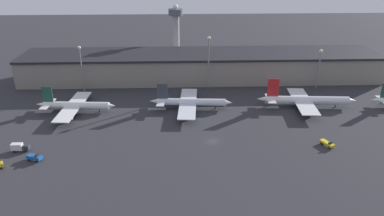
% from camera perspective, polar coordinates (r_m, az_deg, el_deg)
% --- Properties ---
extents(ground, '(600.00, 600.00, 0.00)m').
position_cam_1_polar(ground, '(150.57, 3.14, -5.11)').
color(ground, '#2D2D33').
extents(terminal_building, '(203.76, 31.12, 15.50)m').
position_cam_1_polar(terminal_building, '(218.27, 1.42, 6.44)').
color(terminal_building, gray).
rests_on(terminal_building, ground).
extents(airplane_1, '(37.74, 36.47, 12.34)m').
position_cam_1_polar(airplane_1, '(183.61, -17.38, 0.35)').
color(airplane_1, white).
rests_on(airplane_1, ground).
extents(airplane_2, '(39.80, 38.00, 12.61)m').
position_cam_1_polar(airplane_2, '(178.34, -0.29, 0.84)').
color(airplane_2, silver).
rests_on(airplane_2, ground).
extents(airplane_3, '(47.60, 34.35, 14.26)m').
position_cam_1_polar(airplane_3, '(188.32, 16.93, 1.11)').
color(airplane_3, silver).
rests_on(airplane_3, ground).
extents(service_vehicle_1, '(4.61, 6.38, 2.44)m').
position_cam_1_polar(service_vehicle_1, '(155.82, 19.91, -5.10)').
color(service_vehicle_1, gold).
rests_on(service_vehicle_1, ground).
extents(service_vehicle_2, '(6.03, 4.04, 2.88)m').
position_cam_1_polar(service_vehicle_2, '(148.77, -22.87, -6.92)').
color(service_vehicle_2, '#195199').
rests_on(service_vehicle_2, ground).
extents(service_vehicle_3, '(6.60, 2.33, 3.22)m').
position_cam_1_polar(service_vehicle_3, '(157.15, -24.79, -5.41)').
color(service_vehicle_3, '#282D38').
rests_on(service_vehicle_3, ground).
extents(lamp_post_0, '(1.80, 1.80, 24.72)m').
position_cam_1_polar(lamp_post_0, '(204.98, -16.57, 6.63)').
color(lamp_post_0, slate).
rests_on(lamp_post_0, ground).
extents(lamp_post_1, '(1.80, 1.80, 29.14)m').
position_cam_1_polar(lamp_post_1, '(198.47, 2.55, 7.78)').
color(lamp_post_1, slate).
rests_on(lamp_post_1, ground).
extents(lamp_post_2, '(1.80, 1.80, 21.63)m').
position_cam_1_polar(lamp_post_2, '(212.81, 18.84, 6.47)').
color(lamp_post_2, slate).
rests_on(lamp_post_2, ground).
extents(control_tower, '(9.00, 9.00, 38.22)m').
position_cam_1_polar(control_tower, '(245.05, -2.48, 11.86)').
color(control_tower, '#99999E').
rests_on(control_tower, ground).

